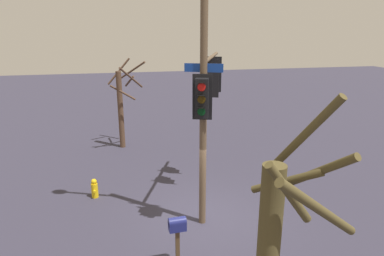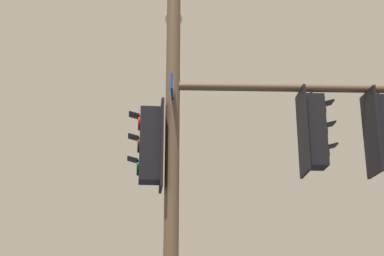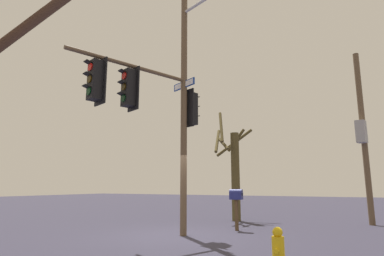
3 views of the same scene
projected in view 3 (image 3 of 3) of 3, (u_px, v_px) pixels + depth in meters
ground_plane at (175, 236)px, 9.73m from camera, size 80.00×80.00×0.00m
main_signal_pole_assembly at (165, 91)px, 9.88m from camera, size 4.39×4.04×8.09m
secondary_pole_assembly at (363, 134)px, 12.94m from camera, size 0.69×0.45×7.17m
fire_hydrant at (278, 247)px, 6.13m from camera, size 0.38×0.24×0.73m
mailbox at (236, 198)px, 11.06m from camera, size 0.26×0.45×1.41m
bare_tree_across_street at (233, 168)px, 14.36m from camera, size 2.22×1.72×5.06m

